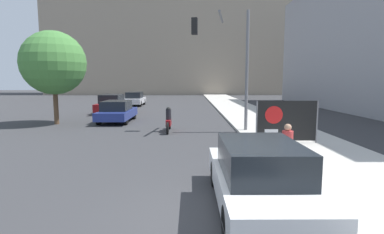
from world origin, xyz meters
name	(u,v)px	position (x,y,z in m)	size (l,w,h in m)	color
ground_plane	(224,217)	(0.00, 0.00, 0.00)	(160.00, 160.00, 0.00)	#38383A
sidewalk_curb	(256,118)	(3.91, 15.00, 0.06)	(4.21, 90.00, 0.12)	beige
building_backdrop_far	(183,10)	(-2.00, 56.17, 16.65)	(52.00, 12.00, 33.30)	gray
seated_protester	(288,142)	(2.33, 3.41, 0.79)	(0.93, 0.77, 1.23)	#474C56
protest_banner	(286,121)	(3.27, 6.47, 1.05)	(2.53, 0.06, 1.74)	slate
traffic_light_pole	(228,51)	(1.27, 9.96, 4.18)	(2.92, 2.68, 6.05)	slate
parked_car_curbside	(258,176)	(0.74, 0.36, 0.72)	(1.73, 4.36, 1.45)	white
car_on_road_nearest	(117,111)	(-5.39, 13.73, 0.70)	(1.85, 4.36, 1.39)	navy
car_on_road_midblock	(112,104)	(-7.09, 19.12, 0.76)	(1.82, 4.70, 1.55)	maroon
car_on_road_distant	(135,99)	(-6.59, 26.47, 0.73)	(1.80, 4.19, 1.47)	silver
motorcycle_on_road	(169,121)	(-1.79, 10.02, 0.55)	(0.28, 2.25, 1.30)	maroon
street_tree_near_curb	(54,63)	(-8.91, 12.78, 3.73)	(3.82, 3.82, 5.65)	brown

